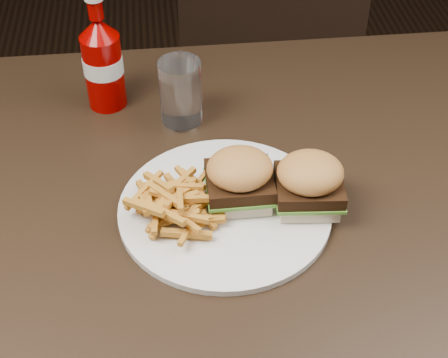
{
  "coord_description": "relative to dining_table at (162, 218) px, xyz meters",
  "views": [
    {
      "loc": [
        0.01,
        -0.65,
        1.39
      ],
      "look_at": [
        0.08,
        -0.01,
        0.8
      ],
      "focal_mm": 55.0,
      "sensor_mm": 36.0,
      "label": 1
    }
  ],
  "objects": [
    {
      "name": "ketchup_bottle",
      "position": [
        -0.07,
        0.24,
        0.08
      ],
      "size": [
        0.07,
        0.07,
        0.12
      ],
      "primitive_type": "cylinder",
      "rotation": [
        0.0,
        0.0,
        -0.27
      ],
      "color": "#880000",
      "rests_on": "dining_table"
    },
    {
      "name": "tumbler",
      "position": [
        0.04,
        0.18,
        0.08
      ],
      "size": [
        0.08,
        0.08,
        0.1
      ],
      "primitive_type": "cylinder",
      "rotation": [
        0.0,
        0.0,
        -0.29
      ],
      "color": "white",
      "rests_on": "dining_table"
    },
    {
      "name": "sandwich_half_b",
      "position": [
        0.19,
        -0.03,
        0.04
      ],
      "size": [
        0.08,
        0.08,
        0.02
      ],
      "primitive_type": "cube",
      "rotation": [
        0.0,
        0.0,
        -0.08
      ],
      "color": "#FCDEBC",
      "rests_on": "plate"
    },
    {
      "name": "fries_pile",
      "position": [
        0.02,
        -0.02,
        0.05
      ],
      "size": [
        0.12,
        0.12,
        0.04
      ],
      "primitive_type": null,
      "rotation": [
        0.0,
        0.0,
        0.2
      ],
      "color": "gold",
      "rests_on": "plate"
    },
    {
      "name": "chair_far",
      "position": [
        0.32,
        0.87,
        -0.3
      ],
      "size": [
        0.55,
        0.55,
        0.04
      ],
      "primitive_type": "cube",
      "rotation": [
        0.0,
        0.0,
        2.84
      ],
      "color": "black",
      "rests_on": "ground"
    },
    {
      "name": "plate",
      "position": [
        0.08,
        -0.02,
        0.03
      ],
      "size": [
        0.28,
        0.28,
        0.01
      ],
      "primitive_type": "cylinder",
      "color": "white",
      "rests_on": "dining_table"
    },
    {
      "name": "dining_table",
      "position": [
        0.0,
        0.0,
        0.0
      ],
      "size": [
        1.2,
        0.8,
        0.04
      ],
      "primitive_type": "cube",
      "color": "black",
      "rests_on": "ground"
    },
    {
      "name": "sandwich_half_a",
      "position": [
        0.1,
        -0.01,
        0.04
      ],
      "size": [
        0.08,
        0.07,
        0.02
      ],
      "primitive_type": "cube",
      "rotation": [
        0.0,
        0.0,
        0.0
      ],
      "color": "beige",
      "rests_on": "plate"
    }
  ]
}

